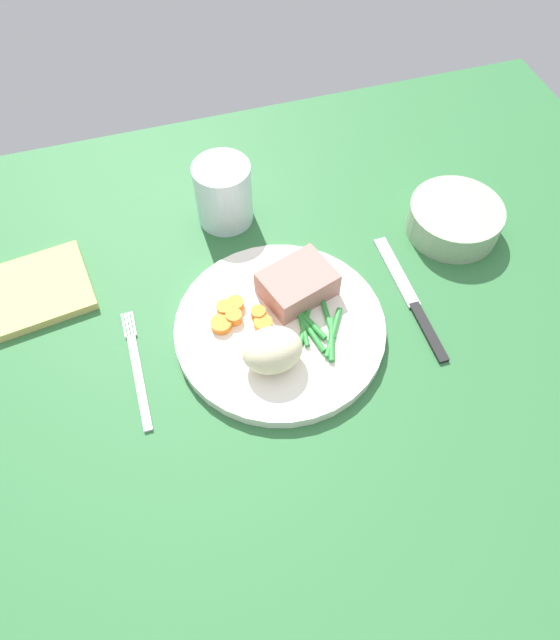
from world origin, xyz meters
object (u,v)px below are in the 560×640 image
object	(u,v)px
napkin	(39,289)
fork	(137,369)
meat_portion	(297,284)
knife	(411,299)
water_glass	(224,197)
dinner_plate	(280,328)
salad_bowl	(455,218)

from	to	relation	value
napkin	fork	bearing A→B (deg)	-55.78
meat_portion	knife	bearing A→B (deg)	-17.22
water_glass	napkin	world-z (taller)	water_glass
fork	knife	size ratio (longest dim) A/B	0.81
dinner_plate	water_glass	size ratio (longest dim) A/B	2.82
dinner_plate	water_glass	bearing A→B (deg)	94.75
napkin	water_glass	bearing A→B (deg)	12.91
water_glass	knife	bearing A→B (deg)	-47.75
fork	knife	bearing A→B (deg)	-4.36
water_glass	meat_portion	bearing A→B (deg)	-72.78
meat_portion	fork	xyz separation A→B (cm)	(-21.37, -4.34, -3.19)
knife	dinner_plate	bearing A→B (deg)	-177.37
fork	water_glass	xyz separation A→B (cm)	(16.12, 21.27, 3.72)
knife	salad_bowl	world-z (taller)	salad_bowl
meat_portion	knife	distance (cm)	15.10
dinner_plate	knife	size ratio (longest dim) A/B	1.26
water_glass	fork	bearing A→B (deg)	-127.15
meat_portion	knife	xyz separation A→B (cm)	(14.10, -4.37, -3.19)
knife	water_glass	distance (cm)	29.02
water_glass	salad_bowl	world-z (taller)	water_glass
dinner_plate	knife	xyz separation A→B (cm)	(17.60, -0.29, -0.60)
fork	knife	world-z (taller)	knife
water_glass	napkin	xyz separation A→B (cm)	(-26.46, -6.07, -3.30)
knife	fork	bearing A→B (deg)	-176.49
fork	meat_portion	bearing A→B (deg)	7.17
meat_portion	fork	bearing A→B (deg)	-168.52
fork	knife	distance (cm)	35.47
fork	water_glass	bearing A→B (deg)	48.54
dinner_plate	water_glass	xyz separation A→B (cm)	(-1.75, 21.02, 3.12)
fork	water_glass	size ratio (longest dim) A/B	1.80
meat_portion	salad_bowl	bearing A→B (deg)	12.36
fork	salad_bowl	distance (cm)	46.99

